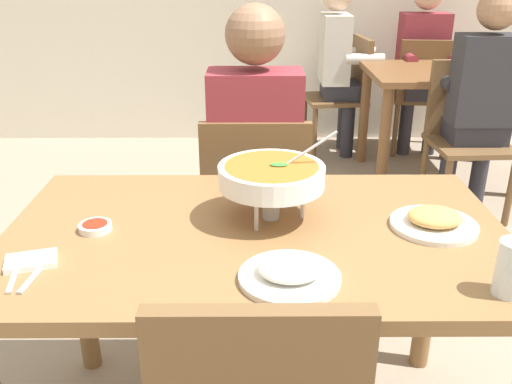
% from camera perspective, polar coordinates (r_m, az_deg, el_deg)
% --- Properties ---
extents(dining_table_main, '(1.39, 0.84, 0.76)m').
position_cam_1_polar(dining_table_main, '(1.58, 0.03, -7.45)').
color(dining_table_main, brown).
rests_on(dining_table_main, ground_plane).
extents(chair_diner_main, '(0.44, 0.44, 0.90)m').
position_cam_1_polar(chair_diner_main, '(2.28, -0.08, -1.57)').
color(chair_diner_main, brown).
rests_on(chair_diner_main, ground_plane).
extents(diner_main, '(0.40, 0.45, 1.31)m').
position_cam_1_polar(diner_main, '(2.22, -0.09, 4.33)').
color(diner_main, '#2D2D38').
rests_on(diner_main, ground_plane).
extents(curry_bowl, '(0.33, 0.30, 0.26)m').
position_cam_1_polar(curry_bowl, '(1.55, 1.61, 1.64)').
color(curry_bowl, silver).
rests_on(curry_bowl, dining_table_main).
extents(rice_plate, '(0.24, 0.24, 0.06)m').
position_cam_1_polar(rice_plate, '(1.30, 3.48, -8.29)').
color(rice_plate, white).
rests_on(rice_plate, dining_table_main).
extents(appetizer_plate, '(0.24, 0.24, 0.06)m').
position_cam_1_polar(appetizer_plate, '(1.61, 17.87, -2.85)').
color(appetizer_plate, white).
rests_on(appetizer_plate, dining_table_main).
extents(sauce_dish, '(0.09, 0.09, 0.02)m').
position_cam_1_polar(sauce_dish, '(1.59, -16.20, -3.41)').
color(sauce_dish, white).
rests_on(sauce_dish, dining_table_main).
extents(napkin_folded, '(0.14, 0.11, 0.02)m').
position_cam_1_polar(napkin_folded, '(1.47, -22.14, -6.60)').
color(napkin_folded, white).
rests_on(napkin_folded, dining_table_main).
extents(fork_utensil, '(0.05, 0.17, 0.01)m').
position_cam_1_polar(fork_utensil, '(1.44, -23.55, -7.67)').
color(fork_utensil, silver).
rests_on(fork_utensil, dining_table_main).
extents(spoon_utensil, '(0.03, 0.17, 0.01)m').
position_cam_1_polar(spoon_utensil, '(1.43, -21.68, -7.77)').
color(spoon_utensil, silver).
rests_on(spoon_utensil, dining_table_main).
extents(drink_glass, '(0.07, 0.07, 0.13)m').
position_cam_1_polar(drink_glass, '(1.35, 24.79, -7.41)').
color(drink_glass, silver).
rests_on(drink_glass, dining_table_main).
extents(dining_table_far, '(1.00, 0.80, 0.76)m').
position_cam_1_polar(dining_table_far, '(3.99, 18.56, 9.88)').
color(dining_table_far, brown).
rests_on(dining_table_far, ground_plane).
extents(chair_bg_left, '(0.46, 0.46, 0.90)m').
position_cam_1_polar(chair_bg_left, '(3.56, 20.79, 6.13)').
color(chair_bg_left, brown).
rests_on(chair_bg_left, ground_plane).
extents(chair_bg_middle, '(0.49, 0.49, 0.90)m').
position_cam_1_polar(chair_bg_middle, '(4.42, 9.30, 10.41)').
color(chair_bg_middle, brown).
rests_on(chair_bg_middle, ground_plane).
extents(chair_bg_right, '(0.48, 0.48, 0.90)m').
position_cam_1_polar(chair_bg_right, '(4.52, 16.76, 10.00)').
color(chair_bg_right, brown).
rests_on(chair_bg_right, ground_plane).
extents(patron_bg_left, '(0.40, 0.45, 1.31)m').
position_cam_1_polar(patron_bg_left, '(3.47, 22.22, 9.53)').
color(patron_bg_left, '#2D2D38').
rests_on(patron_bg_left, ground_plane).
extents(patron_bg_middle, '(0.45, 0.40, 1.31)m').
position_cam_1_polar(patron_bg_middle, '(4.35, 8.57, 13.41)').
color(patron_bg_middle, '#2D2D38').
rests_on(patron_bg_middle, ground_plane).
extents(patron_bg_right, '(0.40, 0.45, 1.31)m').
position_cam_1_polar(patron_bg_right, '(4.54, 16.81, 13.11)').
color(patron_bg_right, '#2D2D38').
rests_on(patron_bg_right, ground_plane).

